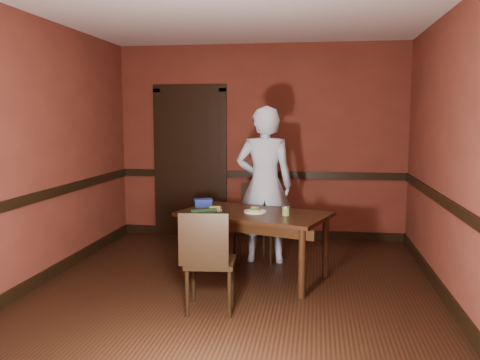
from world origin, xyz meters
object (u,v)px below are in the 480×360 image
(chair_far, at_px, (252,223))
(chair_near, at_px, (210,260))
(food_tub, at_px, (203,203))
(sandwich_plate, at_px, (255,211))
(sauce_jar, at_px, (286,211))
(cheese_saucer, at_px, (215,209))
(person, at_px, (264,185))
(dining_table, at_px, (254,245))

(chair_far, distance_m, chair_near, 1.60)
(chair_far, distance_m, food_tub, 0.69)
(sandwich_plate, distance_m, sauce_jar, 0.36)
(chair_far, height_order, cheese_saucer, chair_far)
(chair_far, distance_m, sauce_jar, 0.92)
(cheese_saucer, relative_size, food_tub, 0.65)
(chair_far, height_order, sandwich_plate, chair_far)
(chair_near, relative_size, person, 0.50)
(chair_far, bearing_deg, cheese_saucer, -136.57)
(sandwich_plate, bearing_deg, food_tub, 156.72)
(cheese_saucer, bearing_deg, person, 53.12)
(chair_far, height_order, sauce_jar, chair_far)
(food_tub, bearing_deg, dining_table, -41.57)
(dining_table, bearing_deg, chair_near, -86.26)
(dining_table, xyz_separation_m, chair_far, (-0.10, 0.63, 0.11))
(chair_near, relative_size, food_tub, 3.92)
(cheese_saucer, bearing_deg, chair_far, 61.79)
(person, height_order, sandwich_plate, person)
(sauce_jar, distance_m, cheese_saucer, 0.78)
(person, bearing_deg, dining_table, 82.83)
(chair_far, distance_m, cheese_saucer, 0.73)
(sandwich_plate, distance_m, cheese_saucer, 0.43)
(person, relative_size, cheese_saucer, 12.16)
(sauce_jar, bearing_deg, person, 111.16)
(sauce_jar, relative_size, food_tub, 0.40)
(sandwich_plate, bearing_deg, dining_table, -162.76)
(person, bearing_deg, sandwich_plate, 83.63)
(dining_table, xyz_separation_m, sandwich_plate, (0.01, 0.00, 0.37))
(chair_near, bearing_deg, person, -106.33)
(dining_table, relative_size, food_tub, 6.53)
(food_tub, bearing_deg, chair_far, 17.78)
(chair_far, relative_size, sandwich_plate, 3.87)
(person, xyz_separation_m, food_tub, (-0.65, -0.38, -0.16))
(sandwich_plate, height_order, food_tub, food_tub)
(cheese_saucer, bearing_deg, sauce_jar, -11.32)
(sauce_jar, bearing_deg, dining_table, 160.04)
(dining_table, distance_m, food_tub, 0.77)
(dining_table, bearing_deg, sandwich_plate, 36.58)
(sauce_jar, height_order, cheese_saucer, sauce_jar)
(dining_table, xyz_separation_m, chair_near, (-0.27, -0.96, 0.10))
(dining_table, height_order, sandwich_plate, sandwich_plate)
(sandwich_plate, relative_size, sauce_jar, 2.55)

